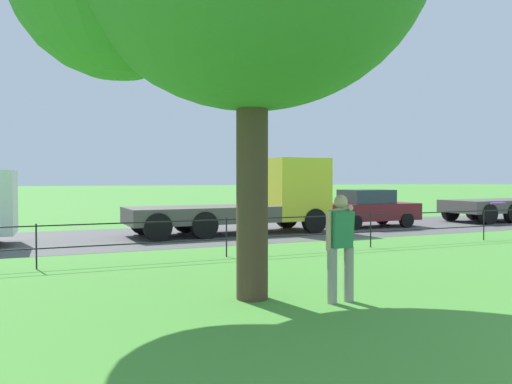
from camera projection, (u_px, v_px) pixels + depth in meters
name	position (u px, v px, depth m)	size (l,w,h in m)	color
street_strip	(234.00, 233.00, 18.51)	(80.00, 6.60, 0.01)	#565454
park_fence	(303.00, 227.00, 13.72)	(31.08, 0.04, 1.00)	black
person_thrower	(340.00, 244.00, 8.11)	(0.52, 0.76, 1.73)	gray
frisbee	(498.00, 203.00, 9.78)	(0.38, 0.38, 0.05)	purple
flatbed_truck_far_right	(258.00, 200.00, 18.65)	(7.36, 2.59, 2.75)	yellow
car_maroon_left	(368.00, 208.00, 20.77)	(4.03, 1.88, 1.54)	maroon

